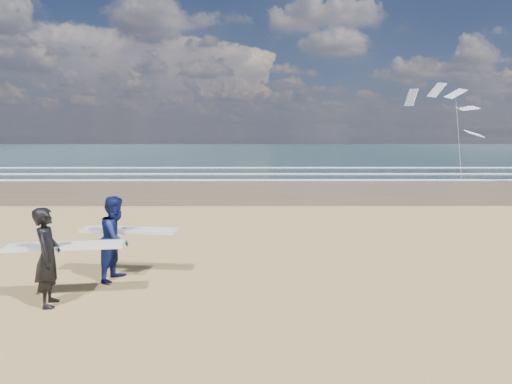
{
  "coord_description": "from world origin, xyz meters",
  "views": [
    {
      "loc": [
        3.8,
        -8.05,
        3.25
      ],
      "look_at": [
        3.84,
        6.0,
        1.42
      ],
      "focal_mm": 32.0,
      "sensor_mm": 36.0,
      "label": 1
    }
  ],
  "objects": [
    {
      "name": "kite_1",
      "position": [
        18.56,
        25.51,
        4.35
      ],
      "size": [
        6.59,
        4.83,
        7.43
      ],
      "color": "slate",
      "rests_on": "ground"
    },
    {
      "name": "ocean",
      "position": [
        20.0,
        72.0,
        0.01
      ],
      "size": [
        220.0,
        100.0,
        0.02
      ],
      "primitive_type": "cube",
      "color": "#1A333A",
      "rests_on": "ground"
    },
    {
      "name": "surfer_far",
      "position": [
        0.75,
        1.85,
        0.94
      ],
      "size": [
        2.25,
        1.26,
        1.87
      ],
      "color": "#0D174A",
      "rests_on": "ground"
    },
    {
      "name": "surfer_near",
      "position": [
        -0.06,
        0.31,
        0.96
      ],
      "size": [
        2.25,
        1.15,
        1.88
      ],
      "color": "black",
      "rests_on": "ground"
    },
    {
      "name": "foam_breakers",
      "position": [
        20.0,
        28.1,
        0.05
      ],
      "size": [
        220.0,
        11.7,
        0.05
      ],
      "color": "white",
      "rests_on": "ground"
    }
  ]
}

